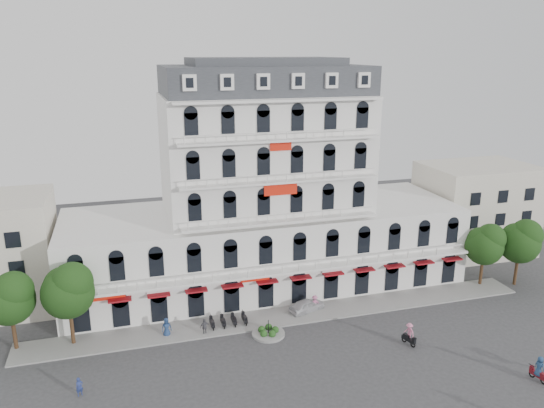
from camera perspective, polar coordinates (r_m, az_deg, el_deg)
The scene contains 17 objects.
ground at distance 48.86m, azimuth 5.16°, elevation -16.74°, with size 120.00×120.00×0.00m, color #38383A.
sidewalk at distance 56.11m, azimuth 1.76°, elevation -11.92°, with size 53.00×4.00×0.16m, color gray.
main_building at distance 60.41m, azimuth -0.79°, elevation 0.30°, with size 45.00×15.00×25.80m.
flank_building_east at distance 76.51m, azimuth 20.99°, elevation -0.46°, with size 14.00×10.00×12.00m, color beige.
traffic_island at distance 52.74m, azimuth -0.40°, elevation -13.66°, with size 3.20×3.20×1.60m.
parked_scooter_row at distance 54.57m, azimuth -4.70°, elevation -12.93°, with size 4.40×1.80×1.10m, color black, non-canonical shape.
tree_west_outer at distance 53.49m, azimuth -26.40°, elevation -8.92°, with size 4.50×4.48×7.76m.
tree_west_inner at distance 52.15m, azimuth -21.09°, elevation -8.51°, with size 4.76×4.76×8.25m.
tree_east_inner at distance 65.72m, azimuth 21.94°, elevation -3.94°, with size 4.40×4.37×7.57m.
tree_east_outer at distance 67.39m, azimuth 25.18°, elevation -3.53°, with size 4.65×4.65×8.05m.
parked_car at distance 56.89m, azimuth 3.77°, elevation -10.84°, with size 1.62×4.03×1.37m, color silver.
rider_east at distance 51.07m, azimuth 26.80°, elevation -15.52°, with size 0.72×1.69×2.26m.
rider_center at distance 52.37m, azimuth 14.53°, elevation -13.31°, with size 0.95×1.66×2.22m.
pedestrian_left at distance 53.15m, azimuth -11.28°, elevation -12.89°, with size 0.93×0.61×1.91m, color navy.
pedestrian_mid at distance 52.91m, azimuth -7.26°, elevation -12.97°, with size 0.99×0.41×1.68m, color #56565D.
pedestrian_right at distance 57.10m, azimuth 4.62°, elevation -10.56°, with size 1.10×0.63×1.71m, color #CC6C9C.
pedestrian_far at distance 47.12m, azimuth -20.00°, elevation -17.98°, with size 0.58×0.38×1.59m, color navy.
Camera 1 is at (-15.47, -38.01, 26.52)m, focal length 35.00 mm.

